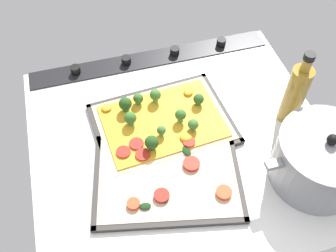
{
  "coord_description": "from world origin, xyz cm",
  "views": [
    {
      "loc": [
        18.43,
        53.59,
        79.49
      ],
      "look_at": [
        3.12,
        -1.08,
        5.97
      ],
      "focal_mm": 41.33,
      "sensor_mm": 36.0,
      "label": 1
    }
  ],
  "objects_px": {
    "oil_bottle": "(295,92)",
    "broccoli_pizza": "(161,121)",
    "veggie_pizza_back": "(167,175)",
    "cooking_pot": "(321,160)",
    "baking_tray_front": "(163,124)",
    "baking_tray_back": "(167,178)"
  },
  "relations": [
    {
      "from": "veggie_pizza_back",
      "to": "cooking_pot",
      "type": "bearing_deg",
      "value": 165.46
    },
    {
      "from": "baking_tray_front",
      "to": "veggie_pizza_back",
      "type": "height_order",
      "value": "veggie_pizza_back"
    },
    {
      "from": "baking_tray_back",
      "to": "oil_bottle",
      "type": "bearing_deg",
      "value": -164.34
    },
    {
      "from": "broccoli_pizza",
      "to": "cooking_pot",
      "type": "distance_m",
      "value": 0.39
    },
    {
      "from": "veggie_pizza_back",
      "to": "oil_bottle",
      "type": "relative_size",
      "value": 1.62
    },
    {
      "from": "veggie_pizza_back",
      "to": "cooking_pot",
      "type": "height_order",
      "value": "cooking_pot"
    },
    {
      "from": "oil_bottle",
      "to": "broccoli_pizza",
      "type": "bearing_deg",
      "value": -10.31
    },
    {
      "from": "baking_tray_front",
      "to": "baking_tray_back",
      "type": "xyz_separation_m",
      "value": [
        0.03,
        0.16,
        0.0
      ]
    },
    {
      "from": "broccoli_pizza",
      "to": "cooking_pot",
      "type": "bearing_deg",
      "value": 141.52
    },
    {
      "from": "baking_tray_front",
      "to": "broccoli_pizza",
      "type": "xyz_separation_m",
      "value": [
        0.0,
        -0.0,
        0.01
      ]
    },
    {
      "from": "cooking_pot",
      "to": "baking_tray_front",
      "type": "bearing_deg",
      "value": -38.52
    },
    {
      "from": "veggie_pizza_back",
      "to": "cooking_pot",
      "type": "distance_m",
      "value": 0.35
    },
    {
      "from": "broccoli_pizza",
      "to": "oil_bottle",
      "type": "relative_size",
      "value": 1.54
    },
    {
      "from": "baking_tray_front",
      "to": "broccoli_pizza",
      "type": "height_order",
      "value": "broccoli_pizza"
    },
    {
      "from": "veggie_pizza_back",
      "to": "baking_tray_front",
      "type": "bearing_deg",
      "value": -101.47
    },
    {
      "from": "baking_tray_front",
      "to": "oil_bottle",
      "type": "height_order",
      "value": "oil_bottle"
    },
    {
      "from": "cooking_pot",
      "to": "oil_bottle",
      "type": "relative_size",
      "value": 1.28
    },
    {
      "from": "broccoli_pizza",
      "to": "baking_tray_front",
      "type": "bearing_deg",
      "value": 145.66
    },
    {
      "from": "baking_tray_front",
      "to": "baking_tray_back",
      "type": "relative_size",
      "value": 0.95
    },
    {
      "from": "baking_tray_back",
      "to": "veggie_pizza_back",
      "type": "bearing_deg",
      "value": -80.75
    },
    {
      "from": "broccoli_pizza",
      "to": "oil_bottle",
      "type": "height_order",
      "value": "oil_bottle"
    },
    {
      "from": "cooking_pot",
      "to": "oil_bottle",
      "type": "xyz_separation_m",
      "value": [
        -0.02,
        -0.18,
        0.03
      ]
    }
  ]
}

